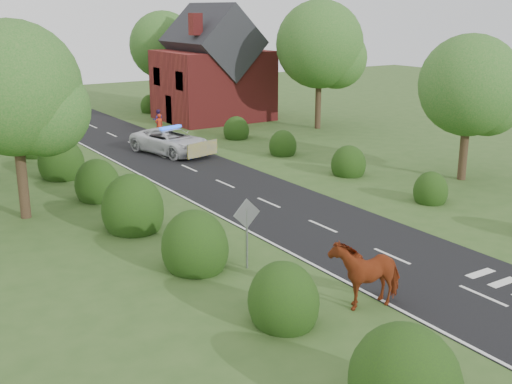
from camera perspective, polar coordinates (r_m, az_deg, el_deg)
ground at (r=24.03m, az=11.98°, el=-5.65°), size 120.00×120.00×0.00m
road at (r=35.62m, az=-5.22°, el=1.78°), size 6.00×70.00×0.02m
road_markings at (r=33.13m, az=-5.97°, el=0.70°), size 4.96×70.00×0.01m
hedgerow_left at (r=29.97m, az=-13.28°, el=0.14°), size 2.75×50.41×3.00m
hedgerow_right at (r=36.03m, az=6.95°, el=2.78°), size 2.10×45.78×2.10m
tree_left_a at (r=28.35m, az=-20.19°, el=8.18°), size 5.74×5.60×8.38m
tree_right_a at (r=34.95m, az=18.84°, el=8.63°), size 5.33×5.20×7.56m
tree_right_b at (r=48.26m, az=6.07°, el=12.61°), size 6.56×6.40×9.40m
tree_right_c at (r=59.22m, az=-7.93°, el=12.59°), size 6.15×6.00×8.58m
road_sign at (r=21.94m, az=-0.83°, el=-2.79°), size 1.06×0.08×2.53m
house at (r=52.48m, az=-3.88°, el=10.58°), size 8.00×7.40×9.17m
cow at (r=20.02m, az=9.72°, el=-7.36°), size 2.59×1.63×1.72m
police_van at (r=40.25m, az=-7.55°, el=4.50°), size 3.94×6.17×1.73m
pedestrian_red at (r=45.98m, az=-8.61°, el=5.91°), size 0.59×0.39×1.60m
pedestrian_purple at (r=48.10m, az=-8.70°, el=6.33°), size 0.92×0.82×1.58m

